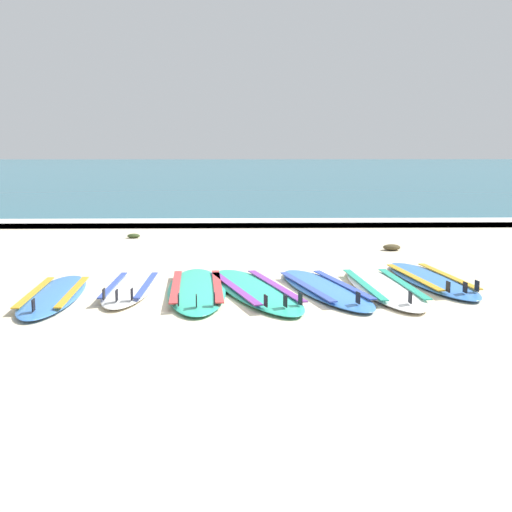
% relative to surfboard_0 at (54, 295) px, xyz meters
% --- Properties ---
extents(ground_plane, '(80.00, 80.00, 0.00)m').
position_rel_surfboard_0_xyz_m(ground_plane, '(2.21, -0.08, -0.04)').
color(ground_plane, beige).
extents(sea, '(80.00, 60.00, 0.10)m').
position_rel_surfboard_0_xyz_m(sea, '(2.21, 36.10, 0.01)').
color(sea, '#23667A').
rests_on(sea, ground).
extents(wave_foam_strip, '(80.00, 0.75, 0.11)m').
position_rel_surfboard_0_xyz_m(wave_foam_strip, '(2.21, 6.48, 0.02)').
color(wave_foam_strip, white).
rests_on(wave_foam_strip, ground).
extents(surfboard_0, '(0.63, 2.18, 0.18)m').
position_rel_surfboard_0_xyz_m(surfboard_0, '(0.00, 0.00, 0.00)').
color(surfboard_0, '#3875CC').
rests_on(surfboard_0, ground).
extents(surfboard_1, '(0.52, 1.99, 0.18)m').
position_rel_surfboard_0_xyz_m(surfboard_1, '(0.73, 0.33, 0.00)').
color(surfboard_1, white).
rests_on(surfboard_1, ground).
extents(surfboard_2, '(0.76, 2.50, 0.18)m').
position_rel_surfboard_0_xyz_m(surfboard_2, '(1.46, 0.26, 0.00)').
color(surfboard_2, '#2DB793').
rests_on(surfboard_2, ground).
extents(surfboard_3, '(1.28, 2.59, 0.18)m').
position_rel_surfboard_0_xyz_m(surfboard_3, '(2.08, 0.22, 0.00)').
color(surfboard_3, '#2DB793').
rests_on(surfboard_3, ground).
extents(surfboard_4, '(1.11, 2.37, 0.18)m').
position_rel_surfboard_0_xyz_m(surfboard_4, '(2.83, 0.27, -0.00)').
color(surfboard_4, '#3875CC').
rests_on(surfboard_4, ground).
extents(surfboard_5, '(0.76, 2.45, 0.18)m').
position_rel_surfboard_0_xyz_m(surfboard_5, '(3.48, 0.33, -0.00)').
color(surfboard_5, white).
rests_on(surfboard_5, ground).
extents(surfboard_6, '(0.85, 2.35, 0.18)m').
position_rel_surfboard_0_xyz_m(surfboard_6, '(4.11, 0.74, 0.00)').
color(surfboard_6, '#3875CC').
rests_on(surfboard_6, ground).
extents(seaweed_clump_near_shoreline, '(0.22, 0.17, 0.08)m').
position_rel_surfboard_0_xyz_m(seaweed_clump_near_shoreline, '(0.12, 4.73, 0.00)').
color(seaweed_clump_near_shoreline, '#384723').
rests_on(seaweed_clump_near_shoreline, ground).
extents(seaweed_clump_mid_sand, '(0.26, 0.21, 0.09)m').
position_rel_surfboard_0_xyz_m(seaweed_clump_mid_sand, '(4.20, 3.22, 0.01)').
color(seaweed_clump_mid_sand, '#4C4228').
rests_on(seaweed_clump_mid_sand, ground).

